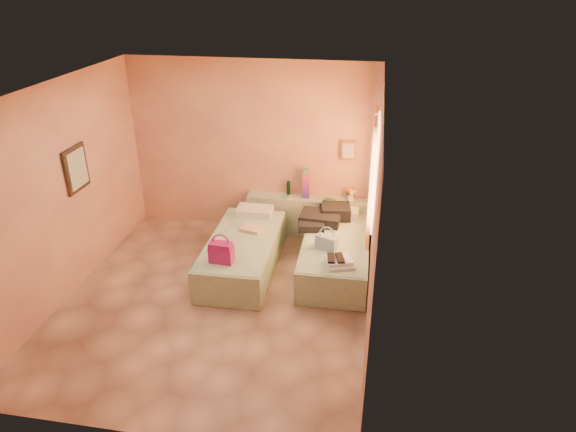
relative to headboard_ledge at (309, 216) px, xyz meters
name	(u,v)px	position (x,y,z in m)	size (l,w,h in m)	color
ground	(217,299)	(-0.98, -2.10, -0.33)	(4.50, 4.50, 0.00)	tan
room_walls	(236,161)	(-0.77, -1.53, 1.46)	(4.02, 4.51, 2.81)	tan
headboard_ledge	(309,216)	(0.00, 0.00, 0.00)	(2.05, 0.30, 0.65)	#AFB897
bed_left	(243,253)	(-0.82, -1.26, -0.08)	(0.90, 2.00, 0.50)	#A7BD98
bed_right	(335,254)	(0.52, -1.05, -0.08)	(0.90, 2.00, 0.50)	#A7BD98
water_bottle	(288,188)	(-0.37, 0.08, 0.44)	(0.06, 0.06, 0.23)	#12321E
rainbow_box	(306,183)	(-0.07, 0.02, 0.57)	(0.11, 0.11, 0.49)	#AD1566
small_dish	(285,197)	(-0.39, -0.06, 0.34)	(0.12, 0.12, 0.03)	#539877
green_book	(329,200)	(0.32, -0.07, 0.34)	(0.16, 0.11, 0.03)	#294C2D
flower_vase	(351,193)	(0.65, 0.01, 0.45)	(0.19, 0.19, 0.24)	white
magenta_handbag	(221,252)	(-0.92, -1.93, 0.32)	(0.31, 0.18, 0.29)	#AD1566
khaki_garment	(252,228)	(-0.73, -0.98, 0.20)	(0.31, 0.25, 0.05)	tan
clothes_pile	(324,217)	(0.29, -0.56, 0.27)	(0.66, 0.66, 0.20)	black
blue_handbag	(326,242)	(0.41, -1.34, 0.27)	(0.30, 0.13, 0.19)	#3A598B
towel_stack	(340,263)	(0.63, -1.77, 0.23)	(0.35, 0.30, 0.10)	silver
sandal_pair	(335,258)	(0.57, -1.78, 0.29)	(0.19, 0.25, 0.03)	black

